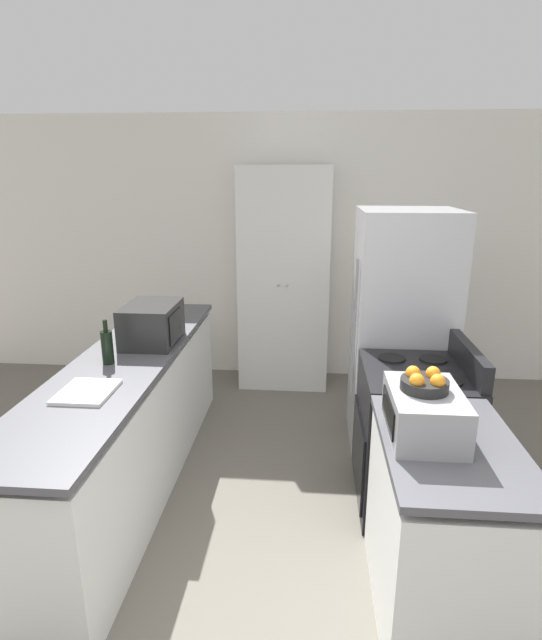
{
  "coord_description": "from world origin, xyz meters",
  "views": [
    {
      "loc": [
        0.28,
        -1.44,
        2.05
      ],
      "look_at": [
        0.0,
        1.94,
        1.05
      ],
      "focal_mm": 28.0,
      "sensor_mm": 36.0,
      "label": 1
    }
  ],
  "objects_px": {
    "stove": "(412,436)",
    "refrigerator": "(401,333)",
    "fruit_bowl": "(425,382)",
    "microwave": "(152,324)",
    "pantry_cabinet": "(284,280)",
    "wine_bottle": "(107,346)",
    "toaster_oven": "(424,413)"
  },
  "relations": [
    {
      "from": "stove",
      "to": "wine_bottle",
      "type": "bearing_deg",
      "value": -178.57
    },
    {
      "from": "microwave",
      "to": "wine_bottle",
      "type": "relative_size",
      "value": 1.65
    },
    {
      "from": "pantry_cabinet",
      "to": "refrigerator",
      "type": "xyz_separation_m",
      "value": [
        0.94,
        -1.11,
        -0.15
      ]
    },
    {
      "from": "wine_bottle",
      "to": "toaster_oven",
      "type": "distance_m",
      "value": 1.91
    },
    {
      "from": "microwave",
      "to": "toaster_oven",
      "type": "relative_size",
      "value": 1.04
    },
    {
      "from": "refrigerator",
      "to": "fruit_bowl",
      "type": "distance_m",
      "value": 1.56
    },
    {
      "from": "stove",
      "to": "toaster_oven",
      "type": "xyz_separation_m",
      "value": [
        -0.14,
        -0.78,
        0.56
      ]
    },
    {
      "from": "stove",
      "to": "microwave",
      "type": "bearing_deg",
      "value": 168.28
    },
    {
      "from": "wine_bottle",
      "to": "fruit_bowl",
      "type": "xyz_separation_m",
      "value": [
        1.75,
        -0.72,
        0.14
      ]
    },
    {
      "from": "toaster_oven",
      "to": "fruit_bowl",
      "type": "distance_m",
      "value": 0.14
    },
    {
      "from": "refrigerator",
      "to": "wine_bottle",
      "type": "relative_size",
      "value": 6.44
    },
    {
      "from": "wine_bottle",
      "to": "toaster_oven",
      "type": "bearing_deg",
      "value": -22.65
    },
    {
      "from": "refrigerator",
      "to": "microwave",
      "type": "height_order",
      "value": "refrigerator"
    },
    {
      "from": "microwave",
      "to": "fruit_bowl",
      "type": "xyz_separation_m",
      "value": [
        1.6,
        -1.13,
        0.11
      ]
    },
    {
      "from": "pantry_cabinet",
      "to": "fruit_bowl",
      "type": "xyz_separation_m",
      "value": [
        0.77,
        -2.63,
        0.1
      ]
    },
    {
      "from": "refrigerator",
      "to": "microwave",
      "type": "xyz_separation_m",
      "value": [
        -1.77,
        -0.39,
        0.15
      ]
    },
    {
      "from": "microwave",
      "to": "wine_bottle",
      "type": "bearing_deg",
      "value": -110.79
    },
    {
      "from": "stove",
      "to": "fruit_bowl",
      "type": "bearing_deg",
      "value": -100.54
    },
    {
      "from": "stove",
      "to": "toaster_oven",
      "type": "height_order",
      "value": "toaster_oven"
    },
    {
      "from": "microwave",
      "to": "fruit_bowl",
      "type": "relative_size",
      "value": 2.22
    },
    {
      "from": "refrigerator",
      "to": "microwave",
      "type": "distance_m",
      "value": 1.82
    },
    {
      "from": "microwave",
      "to": "fruit_bowl",
      "type": "height_order",
      "value": "fruit_bowl"
    },
    {
      "from": "pantry_cabinet",
      "to": "refrigerator",
      "type": "bearing_deg",
      "value": -49.8
    },
    {
      "from": "stove",
      "to": "pantry_cabinet",
      "type": "bearing_deg",
      "value": 116.08
    },
    {
      "from": "stove",
      "to": "refrigerator",
      "type": "distance_m",
      "value": 0.87
    },
    {
      "from": "stove",
      "to": "fruit_bowl",
      "type": "xyz_separation_m",
      "value": [
        -0.14,
        -0.77,
        0.7
      ]
    },
    {
      "from": "stove",
      "to": "refrigerator",
      "type": "relative_size",
      "value": 0.59
    },
    {
      "from": "refrigerator",
      "to": "microwave",
      "type": "bearing_deg",
      "value": -167.42
    },
    {
      "from": "stove",
      "to": "microwave",
      "type": "xyz_separation_m",
      "value": [
        -1.74,
        0.36,
        0.59
      ]
    },
    {
      "from": "pantry_cabinet",
      "to": "wine_bottle",
      "type": "relative_size",
      "value": 7.54
    },
    {
      "from": "microwave",
      "to": "refrigerator",
      "type": "bearing_deg",
      "value": 12.58
    },
    {
      "from": "pantry_cabinet",
      "to": "fruit_bowl",
      "type": "relative_size",
      "value": 10.1
    }
  ]
}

